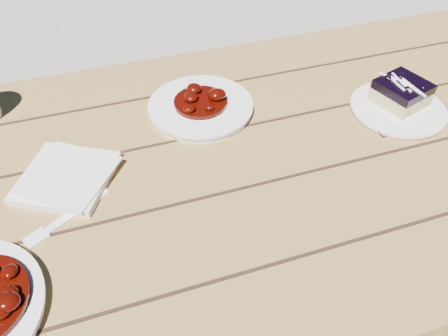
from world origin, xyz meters
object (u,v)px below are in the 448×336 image
object	(u,v)px
blueberry_cake	(402,92)
picnic_table	(146,235)
second_plate	(201,107)
dessert_plate	(397,109)

from	to	relation	value
blueberry_cake	picnic_table	bearing A→B (deg)	167.23
picnic_table	second_plate	world-z (taller)	second_plate
dessert_plate	picnic_table	bearing A→B (deg)	-177.22
picnic_table	blueberry_cake	world-z (taller)	blueberry_cake
dessert_plate	blueberry_cake	world-z (taller)	blueberry_cake
dessert_plate	second_plate	bearing A→B (deg)	161.42
dessert_plate	blueberry_cake	xyz separation A→B (m)	(0.01, 0.01, 0.03)
picnic_table	blueberry_cake	bearing A→B (deg)	4.23
dessert_plate	blueberry_cake	size ratio (longest dim) A/B	1.65
blueberry_cake	second_plate	size ratio (longest dim) A/B	0.54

